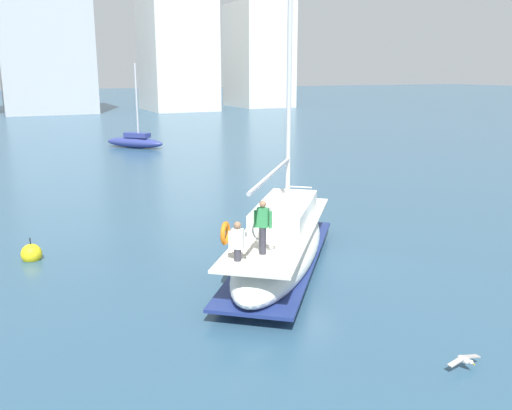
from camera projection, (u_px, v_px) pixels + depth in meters
ground_plane at (297, 260)px, 19.86m from camera, size 400.00×400.00×0.00m
main_sailboat at (281, 243)px, 18.81m from camera, size 7.80×9.05×12.98m
moored_catamaran at (135, 141)px, 48.40m from camera, size 4.79×5.15×7.20m
seagull at (465, 360)px, 12.54m from camera, size 0.96×0.47×0.17m
mooring_buoy at (31, 254)px, 19.79m from camera, size 0.73×0.73×0.97m
waterfront_buildings at (34, 40)px, 84.79m from camera, size 81.68×19.79×25.60m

